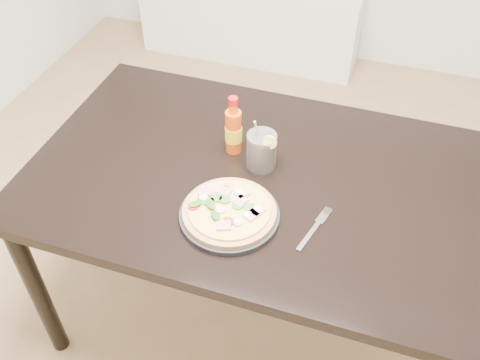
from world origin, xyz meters
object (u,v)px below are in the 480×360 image
(dining_table, at_px, (252,192))
(hot_sauce_bottle, at_px, (233,130))
(fork, at_px, (315,227))
(plate, at_px, (229,215))
(media_console, at_px, (250,20))
(cola_cup, at_px, (261,152))
(pizza, at_px, (229,210))

(dining_table, height_order, hot_sauce_bottle, hot_sauce_bottle)
(hot_sauce_bottle, distance_m, fork, 0.42)
(plate, bearing_deg, media_console, 105.99)
(fork, bearing_deg, cola_cup, 152.50)
(hot_sauce_bottle, relative_size, cola_cup, 1.13)
(plate, xyz_separation_m, hot_sauce_bottle, (-0.09, 0.29, 0.07))
(cola_cup, bearing_deg, fork, -42.55)
(dining_table, xyz_separation_m, pizza, (-0.01, -0.20, 0.11))
(pizza, relative_size, hot_sauce_bottle, 1.31)
(cola_cup, height_order, media_console, cola_cup)
(hot_sauce_bottle, xyz_separation_m, fork, (0.33, -0.25, -0.08))
(hot_sauce_bottle, bearing_deg, cola_cup, -22.45)
(dining_table, bearing_deg, pizza, -92.02)
(plate, distance_m, fork, 0.25)
(dining_table, relative_size, media_console, 1.00)
(hot_sauce_bottle, bearing_deg, dining_table, -44.05)
(hot_sauce_bottle, bearing_deg, plate, -73.37)
(hot_sauce_bottle, distance_m, media_console, 1.97)
(hot_sauce_bottle, bearing_deg, fork, -37.01)
(pizza, xyz_separation_m, cola_cup, (0.02, 0.24, 0.03))
(dining_table, distance_m, media_console, 2.04)
(plate, relative_size, fork, 1.55)
(dining_table, xyz_separation_m, plate, (-0.01, -0.20, 0.09))
(plate, relative_size, hot_sauce_bottle, 1.40)
(cola_cup, xyz_separation_m, fork, (0.22, -0.20, -0.06))
(cola_cup, relative_size, fork, 0.98)
(dining_table, distance_m, plate, 0.22)
(pizza, relative_size, cola_cup, 1.48)
(dining_table, height_order, media_console, dining_table)
(fork, bearing_deg, dining_table, 161.18)
(dining_table, bearing_deg, media_console, 107.72)
(plate, distance_m, cola_cup, 0.25)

